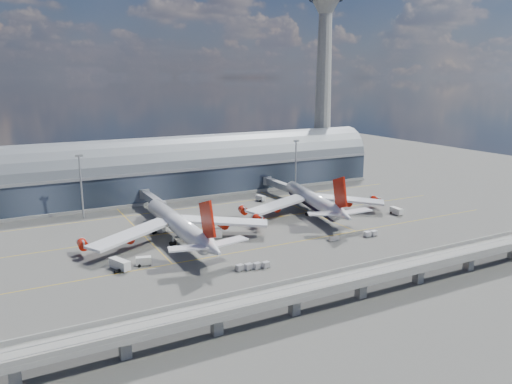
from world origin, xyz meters
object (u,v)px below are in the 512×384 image
airliner_right (314,201)px  service_truck_2 (209,234)px  control_tower (324,84)px  floodlight_mast_right (296,165)px  cargo_train_2 (371,234)px  floodlight_mast_left (81,185)px  cargo_train_1 (253,266)px  cargo_train_0 (334,239)px  service_truck_5 (157,228)px  service_truck_4 (260,198)px  service_truck_0 (120,264)px  service_truck_1 (144,261)px  service_truck_3 (396,211)px  airliner_left (180,225)px

airliner_right → service_truck_2: 52.10m
control_tower → floodlight_mast_right: control_tower is taller
floodlight_mast_right → service_truck_2: floodlight_mast_right is taller
control_tower → cargo_train_2: bearing=-116.2°
floodlight_mast_left → service_truck_2: (34.25, -47.63, -11.94)m
airliner_right → cargo_train_1: (-50.69, -42.94, -4.47)m
cargo_train_0 → control_tower: bearing=-20.9°
cargo_train_1 → service_truck_5: bearing=5.4°
service_truck_4 → service_truck_0: bearing=-160.8°
cargo_train_0 → cargo_train_1: size_ratio=0.43×
service_truck_2 → floodlight_mast_left: bearing=55.2°
service_truck_1 → floodlight_mast_left: bearing=22.3°
service_truck_3 → service_truck_5: 96.78m
service_truck_1 → cargo_train_2: service_truck_1 is taller
airliner_right → cargo_train_2: 35.18m
service_truck_1 → cargo_train_0: (64.34, -8.08, -0.55)m
control_tower → airliner_left: 141.43m
cargo_train_0 → cargo_train_2: bearing=-86.4°
service_truck_2 → service_truck_4: 57.47m
service_truck_3 → cargo_train_0: service_truck_3 is taller
service_truck_2 → service_truck_4: bearing=-27.3°
cargo_train_2 → service_truck_2: bearing=59.2°
service_truck_3 → airliner_right: bearing=151.4°
service_truck_0 → service_truck_1: bearing=-22.4°
control_tower → cargo_train_1: size_ratio=9.75×
control_tower → service_truck_1: bearing=-144.9°
control_tower → service_truck_2: bearing=-143.1°
service_truck_1 → service_truck_5: bearing=-8.1°
service_truck_1 → service_truck_2: 30.73m
airliner_right → cargo_train_1: airliner_right is taller
floodlight_mast_right → service_truck_0: 118.29m
floodlight_mast_left → floodlight_mast_right: 100.00m
airliner_left → service_truck_1: 23.21m
airliner_right → cargo_train_2: bearing=-77.6°
service_truck_2 → cargo_train_1: (0.24, -32.60, -0.79)m
control_tower → service_truck_0: bearing=-146.3°
floodlight_mast_right → service_truck_4: (-23.94, -8.21, -12.33)m
service_truck_2 → cargo_train_2: 57.02m
cargo_train_0 → cargo_train_1: bearing=117.5°
service_truck_1 → service_truck_5: service_truck_5 is taller
floodlight_mast_left → service_truck_2: size_ratio=2.76×
airliner_left → cargo_train_1: 35.48m
service_truck_1 → cargo_train_2: bearing=-81.6°
floodlight_mast_left → airliner_right: bearing=-23.6°
airliner_left → service_truck_0: bearing=-146.9°
service_truck_4 → cargo_train_2: size_ratio=0.90×
service_truck_3 → cargo_train_0: bearing=-158.3°
floodlight_mast_left → airliner_left: (23.94, -46.74, -7.61)m
floodlight_mast_left → airliner_right: (85.18, -37.29, -8.26)m
cargo_train_2 → airliner_left: bearing=62.3°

